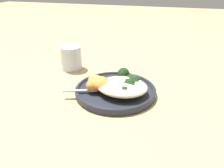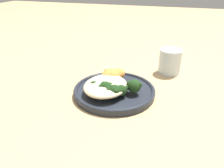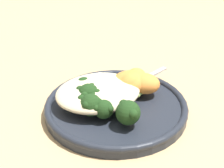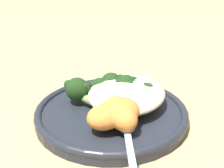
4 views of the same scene
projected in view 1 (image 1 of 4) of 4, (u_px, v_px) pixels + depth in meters
name	position (u px, v px, depth m)	size (l,w,h in m)	color
ground_plane	(117.00, 91.00, 0.68)	(4.00, 4.00, 0.00)	tan
plate	(116.00, 90.00, 0.66)	(0.25, 0.25, 0.02)	#232833
quinoa_mound	(122.00, 86.00, 0.63)	(0.15, 0.12, 0.03)	beige
broccoli_stalk_0	(119.00, 90.00, 0.62)	(0.10, 0.08, 0.03)	#8EB25B
broccoli_stalk_1	(123.00, 88.00, 0.63)	(0.12, 0.05, 0.03)	#8EB25B
broccoli_stalk_2	(125.00, 85.00, 0.63)	(0.10, 0.04, 0.04)	#8EB25B
broccoli_stalk_3	(131.00, 83.00, 0.65)	(0.10, 0.05, 0.04)	#8EB25B
broccoli_stalk_4	(127.00, 81.00, 0.67)	(0.08, 0.06, 0.03)	#8EB25B
broccoli_stalk_5	(122.00, 75.00, 0.69)	(0.06, 0.11, 0.04)	#8EB25B
sweet_potato_chunk_0	(101.00, 83.00, 0.64)	(0.05, 0.04, 0.04)	orange
sweet_potato_chunk_1	(99.00, 83.00, 0.64)	(0.07, 0.06, 0.04)	orange
sweet_potato_chunk_2	(96.00, 81.00, 0.66)	(0.06, 0.04, 0.04)	orange
sweet_potato_chunk_3	(94.00, 85.00, 0.63)	(0.05, 0.04, 0.03)	orange
spoon	(89.00, 90.00, 0.64)	(0.11, 0.05, 0.01)	#B7B7BC
water_glass	(71.00, 58.00, 0.82)	(0.08, 0.08, 0.09)	silver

